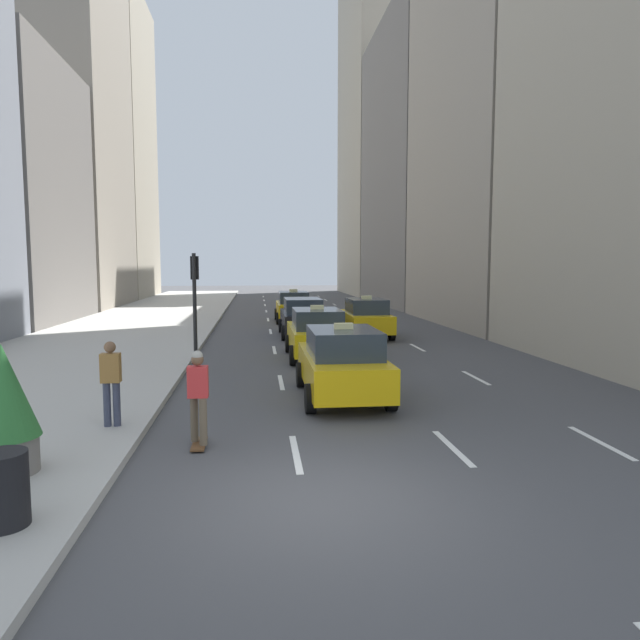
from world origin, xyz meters
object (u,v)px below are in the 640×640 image
(taxi_second, at_px, (316,333))
(trash_can, at_px, (2,490))
(taxi_lead, at_px, (366,317))
(traffic_light_pole, at_px, (195,292))
(skateboarder, at_px, (198,394))
(taxi_third, at_px, (342,363))
(sedan_black_near, at_px, (302,317))
(pedestrian_near_curb, at_px, (111,379))
(taxi_fourth, at_px, (293,306))
(planter_with_shrub, at_px, (4,407))

(taxi_second, distance_m, trash_can, 13.55)
(taxi_lead, distance_m, traffic_light_pole, 9.92)
(traffic_light_pole, bearing_deg, skateboarder, -83.78)
(taxi_third, relative_size, sedan_black_near, 0.92)
(taxi_third, bearing_deg, skateboarder, -132.74)
(taxi_second, xyz_separation_m, taxi_third, (0.00, -5.98, 0.00))
(pedestrian_near_curb, bearing_deg, taxi_lead, 61.25)
(taxi_second, relative_size, traffic_light_pole, 1.22)
(taxi_fourth, height_order, pedestrian_near_curb, taxi_fourth)
(taxi_lead, xyz_separation_m, trash_can, (-7.88, -18.13, -0.28))
(taxi_fourth, distance_m, planter_with_shrub, 24.02)
(taxi_lead, bearing_deg, taxi_fourth, 111.75)
(taxi_third, distance_m, skateboarder, 4.57)
(taxi_third, height_order, sedan_black_near, taxi_third)
(taxi_second, relative_size, planter_with_shrub, 2.26)
(taxi_third, bearing_deg, sedan_black_near, 90.00)
(taxi_second, height_order, taxi_third, same)
(taxi_fourth, xyz_separation_m, traffic_light_pole, (-3.95, -14.12, 1.53))
(sedan_black_near, height_order, pedestrian_near_curb, pedestrian_near_curb)
(taxi_third, height_order, traffic_light_pole, traffic_light_pole)
(planter_with_shrub, height_order, pedestrian_near_curb, planter_with_shrub)
(sedan_black_near, distance_m, trash_can, 19.39)
(sedan_black_near, bearing_deg, traffic_light_pole, -117.23)
(taxi_lead, distance_m, planter_with_shrub, 18.42)
(taxi_lead, bearing_deg, sedan_black_near, 168.43)
(taxi_lead, height_order, sedan_black_near, taxi_lead)
(taxi_second, bearing_deg, pedestrian_near_curb, -120.10)
(skateboarder, bearing_deg, taxi_lead, 68.41)
(planter_with_shrub, bearing_deg, sedan_black_near, 71.06)
(taxi_fourth, distance_m, sedan_black_near, 6.44)
(taxi_third, relative_size, taxi_fourth, 1.00)
(pedestrian_near_curb, bearing_deg, planter_with_shrub, -111.81)
(pedestrian_near_curb, height_order, traffic_light_pole, traffic_light_pole)
(traffic_light_pole, bearing_deg, taxi_third, -48.40)
(trash_can, bearing_deg, sedan_black_near, 74.82)
(taxi_lead, relative_size, taxi_fourth, 1.00)
(taxi_third, distance_m, taxi_fourth, 18.57)
(skateboarder, distance_m, trash_can, 3.80)
(taxi_lead, relative_size, pedestrian_near_curb, 2.67)
(taxi_second, distance_m, sedan_black_near, 6.15)
(taxi_lead, xyz_separation_m, pedestrian_near_curb, (-7.64, -13.92, 0.19))
(taxi_third, bearing_deg, taxi_second, 90.00)
(taxi_fourth, xyz_separation_m, planter_with_shrub, (-5.79, -23.31, 0.27))
(sedan_black_near, bearing_deg, taxi_third, -90.00)
(planter_with_shrub, relative_size, traffic_light_pole, 0.54)
(sedan_black_near, height_order, trash_can, sedan_black_near)
(taxi_lead, distance_m, trash_can, 19.77)
(taxi_fourth, height_order, skateboarder, taxi_fourth)
(planter_with_shrub, xyz_separation_m, pedestrian_near_curb, (0.95, 2.37, -0.09))
(taxi_lead, xyz_separation_m, skateboarder, (-5.90, -14.91, 0.08))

